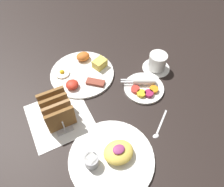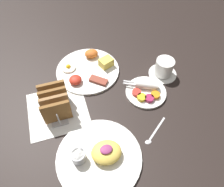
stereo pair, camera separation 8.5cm
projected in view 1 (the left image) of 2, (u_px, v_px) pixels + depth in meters
name	position (u px, v px, depth m)	size (l,w,h in m)	color
ground_plane	(100.00, 109.00, 0.84)	(3.00, 3.00, 0.00)	black
napkin_flat	(60.00, 117.00, 0.81)	(0.22, 0.22, 0.00)	white
plate_breakfast	(83.00, 72.00, 0.94)	(0.27, 0.27, 0.05)	white
plate_condiments	(144.00, 87.00, 0.89)	(0.16, 0.16, 0.04)	white
plate_foreground	(112.00, 157.00, 0.71)	(0.28, 0.28, 0.06)	white
toast_rack	(57.00, 110.00, 0.77)	(0.10, 0.15, 0.10)	#B7B7BC
coffee_cup	(157.00, 62.00, 0.94)	(0.12, 0.12, 0.08)	white
teaspoon	(159.00, 128.00, 0.78)	(0.11, 0.08, 0.01)	silver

